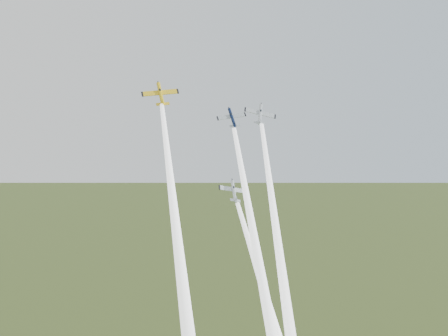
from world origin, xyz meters
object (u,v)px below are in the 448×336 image
at_px(plane_silver_right, 260,114).
at_px(plane_yellow, 161,94).
at_px(plane_silver_low, 234,191).
at_px(plane_navy, 232,118).

bearing_deg(plane_silver_right, plane_yellow, -172.60).
bearing_deg(plane_silver_low, plane_navy, 78.74).
relative_size(plane_navy, plane_silver_right, 0.86).
bearing_deg(plane_silver_right, plane_silver_low, -130.28).
distance_m(plane_yellow, plane_silver_low, 27.03).
bearing_deg(plane_navy, plane_silver_right, 35.90).
bearing_deg(plane_silver_low, plane_silver_right, 33.38).
distance_m(plane_silver_right, plane_silver_low, 20.28).
height_order(plane_navy, plane_silver_right, plane_silver_right).
relative_size(plane_silver_right, plane_silver_low, 1.11).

